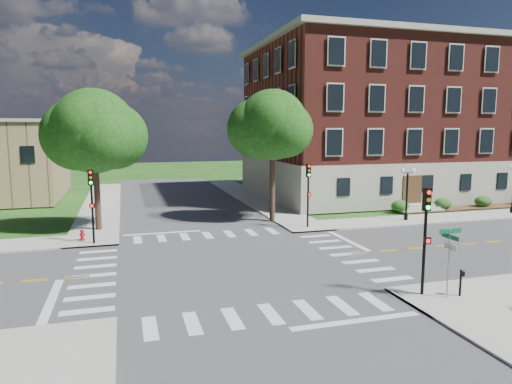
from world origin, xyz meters
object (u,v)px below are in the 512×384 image
object	(u,v)px
traffic_signal_ne	(308,187)
street_sign_pole	(449,249)
twin_lamp_west	(407,191)
push_button_post	(461,281)
fire_hydrant	(82,235)
traffic_signal_nw	(92,197)
traffic_signal_se	(426,227)

from	to	relation	value
traffic_signal_ne	street_sign_pole	distance (m)	15.22
twin_lamp_west	street_sign_pole	size ratio (longest dim) A/B	1.36
push_button_post	street_sign_pole	bearing A→B (deg)	-179.65
traffic_signal_ne	fire_hydrant	world-z (taller)	traffic_signal_ne
traffic_signal_ne	traffic_signal_nw	xyz separation A→B (m)	(-15.22, -0.66, 0.00)
street_sign_pole	push_button_post	distance (m)	1.67
traffic_signal_ne	push_button_post	bearing A→B (deg)	-86.43
fire_hydrant	street_sign_pole	bearing A→B (deg)	-43.85
twin_lamp_west	push_button_post	bearing A→B (deg)	-116.74
traffic_signal_nw	twin_lamp_west	distance (m)	24.02
traffic_signal_ne	twin_lamp_west	xyz separation A→B (m)	(8.78, 0.34, -0.66)
traffic_signal_ne	twin_lamp_west	world-z (taller)	traffic_signal_ne
traffic_signal_se	street_sign_pole	bearing A→B (deg)	-42.58
traffic_signal_ne	traffic_signal_nw	size ratio (longest dim) A/B	1.00
traffic_signal_se	traffic_signal_nw	distance (m)	20.20
push_button_post	traffic_signal_nw	bearing A→B (deg)	138.05
traffic_signal_nw	fire_hydrant	xyz separation A→B (m)	(-0.78, 1.07, -2.72)
twin_lamp_west	fire_hydrant	size ratio (longest dim) A/B	5.64
traffic_signal_nw	street_sign_pole	distance (m)	21.24
street_sign_pole	fire_hydrant	distance (m)	22.59
traffic_signal_se	fire_hydrant	world-z (taller)	traffic_signal_se
traffic_signal_ne	traffic_signal_nw	distance (m)	15.23
traffic_signal_se	push_button_post	size ratio (longest dim) A/B	4.00
twin_lamp_west	traffic_signal_ne	bearing A→B (deg)	-177.76
traffic_signal_nw	twin_lamp_west	bearing A→B (deg)	2.40
traffic_signal_se	fire_hydrant	xyz separation A→B (m)	(-15.49, 14.91, -2.72)
traffic_signal_ne	traffic_signal_nw	world-z (taller)	same
traffic_signal_ne	push_button_post	distance (m)	15.41
traffic_signal_se	fire_hydrant	bearing A→B (deg)	136.09
push_button_post	fire_hydrant	bearing A→B (deg)	137.38
traffic_signal_se	traffic_signal_nw	world-z (taller)	same
twin_lamp_west	fire_hydrant	world-z (taller)	twin_lamp_west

